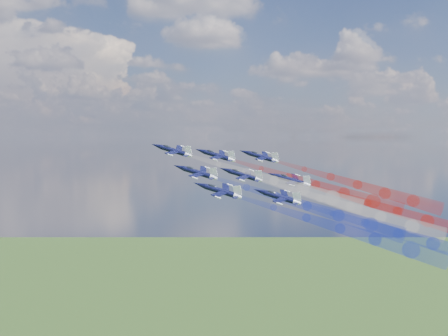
{
  "coord_description": "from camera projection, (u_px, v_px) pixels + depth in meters",
  "views": [
    {
      "loc": [
        -8.61,
        -164.77,
        182.58
      ],
      "look_at": [
        24.09,
        -6.65,
        173.5
      ],
      "focal_mm": 43.95,
      "sensor_mm": 36.0,
      "label": 1
    }
  ],
  "objects": [
    {
      "name": "jet_inner_left",
      "position": [
        197.0,
        172.0,
        154.7
      ],
      "size": [
        17.64,
        16.23,
        9.51
      ],
      "primitive_type": null,
      "rotation": [
        0.28,
        -0.22,
        1.06
      ],
      "color": "black"
    },
    {
      "name": "trail_inner_left",
      "position": [
        307.0,
        206.0,
        147.75
      ],
      "size": [
        48.01,
        27.03,
        19.21
      ],
      "primitive_type": null,
      "rotation": [
        0.28,
        -0.22,
        1.06
      ],
      "color": "#182DD1"
    },
    {
      "name": "jet_center_third",
      "position": [
        243.0,
        175.0,
        160.93
      ],
      "size": [
        17.64,
        16.23,
        9.51
      ],
      "primitive_type": null,
      "rotation": [
        0.28,
        -0.22,
        1.06
      ],
      "color": "black"
    },
    {
      "name": "trail_inner_right",
      "position": [
        316.0,
        185.0,
        165.11
      ],
      "size": [
        48.01,
        27.03,
        19.21
      ],
      "primitive_type": null,
      "rotation": [
        0.28,
        -0.22,
        1.06
      ],
      "color": "red"
    },
    {
      "name": "jet_lead",
      "position": [
        173.0,
        151.0,
        166.3
      ],
      "size": [
        17.64,
        16.23,
        9.51
      ],
      "primitive_type": null,
      "rotation": [
        0.28,
        -0.22,
        1.06
      ],
      "color": "black"
    },
    {
      "name": "trail_rear_left",
      "position": [
        398.0,
        233.0,
        140.79
      ],
      "size": [
        48.01,
        27.03,
        19.21
      ],
      "primitive_type": null,
      "rotation": [
        0.28,
        -0.22,
        1.06
      ],
      "color": "#182DD1"
    },
    {
      "name": "jet_rear_right",
      "position": [
        291.0,
        180.0,
        165.59
      ],
      "size": [
        17.64,
        16.23,
        9.51
      ],
      "primitive_type": null,
      "rotation": [
        0.28,
        -0.22,
        1.06
      ],
      "color": "black"
    },
    {
      "name": "trail_lead",
      "position": [
        274.0,
        181.0,
        159.35
      ],
      "size": [
        48.01,
        27.03,
        19.21
      ],
      "primitive_type": null,
      "rotation": [
        0.28,
        -0.22,
        1.06
      ],
      "color": "white"
    },
    {
      "name": "jet_outer_right",
      "position": [
        261.0,
        157.0,
        179.05
      ],
      "size": [
        17.64,
        16.23,
        9.51
      ],
      "primitive_type": null,
      "rotation": [
        0.28,
        -0.22,
        1.06
      ],
      "color": "black"
    },
    {
      "name": "trail_rear_right",
      "position": [
        397.0,
        211.0,
        158.64
      ],
      "size": [
        48.01,
        27.03,
        19.21
      ],
      "primitive_type": null,
      "rotation": [
        0.28,
        -0.22,
        1.06
      ],
      "color": "red"
    },
    {
      "name": "jet_outer_left",
      "position": [
        220.0,
        191.0,
        142.74
      ],
      "size": [
        17.64,
        16.23,
        9.51
      ],
      "primitive_type": null,
      "rotation": [
        0.28,
        -0.22,
        1.06
      ],
      "color": "black"
    },
    {
      "name": "trail_outer_left",
      "position": [
        340.0,
        228.0,
        135.79
      ],
      "size": [
        48.01,
        27.03,
        19.21
      ],
      "primitive_type": null,
      "rotation": [
        0.28,
        -0.22,
        1.06
      ],
      "color": "#182DD1"
    },
    {
      "name": "trail_center_third",
      "position": [
        350.0,
        207.0,
        153.98
      ],
      "size": [
        48.01,
        27.03,
        19.21
      ],
      "primitive_type": null,
      "rotation": [
        0.28,
        -0.22,
        1.06
      ],
      "color": "white"
    },
    {
      "name": "jet_inner_right",
      "position": [
        217.0,
        155.0,
        172.06
      ],
      "size": [
        17.64,
        16.23,
        9.51
      ],
      "primitive_type": null,
      "rotation": [
        0.28,
        -0.22,
        1.06
      ],
      "color": "black"
    },
    {
      "name": "trail_outer_right",
      "position": [
        358.0,
        185.0,
        172.1
      ],
      "size": [
        48.01,
        27.03,
        19.21
      ],
      "primitive_type": null,
      "rotation": [
        0.28,
        -0.22,
        1.06
      ],
      "color": "red"
    },
    {
      "name": "jet_rear_left",
      "position": [
        279.0,
        197.0,
        147.74
      ],
      "size": [
        17.64,
        16.23,
        9.51
      ],
      "primitive_type": null,
      "rotation": [
        0.28,
        -0.22,
        1.06
      ],
      "color": "black"
    }
  ]
}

